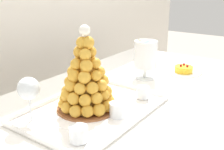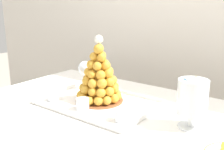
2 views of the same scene
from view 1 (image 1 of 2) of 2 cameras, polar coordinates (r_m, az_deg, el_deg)
name	(u,v)px [view 1 (image 1 of 2)]	position (r m, az deg, el deg)	size (l,w,h in m)	color
buffet_table	(131,113)	(1.33, 3.91, -7.66)	(1.73, 1.00, 0.79)	brown
serving_tray	(93,110)	(1.15, -3.88, -7.09)	(0.58, 0.40, 0.02)	white
croquembouche	(86,78)	(1.11, -5.27, -0.70)	(0.24, 0.24, 0.34)	brown
dessert_cup_left	(79,134)	(0.94, -6.79, -11.83)	(0.06, 0.06, 0.05)	silver
dessert_cup_mid_left	(117,110)	(1.08, 1.08, -7.16)	(0.06, 0.06, 0.06)	silver
dessert_cup_centre	(142,93)	(1.25, 6.17, -3.68)	(0.06, 0.06, 0.05)	silver
macaron_goblet	(145,55)	(1.50, 6.77, 4.02)	(0.12, 0.12, 0.22)	white
fruit_tart_plate	(184,71)	(1.66, 14.29, 0.83)	(0.21, 0.21, 0.05)	white
wine_glass	(29,89)	(1.06, -16.53, -2.81)	(0.08, 0.08, 0.18)	silver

